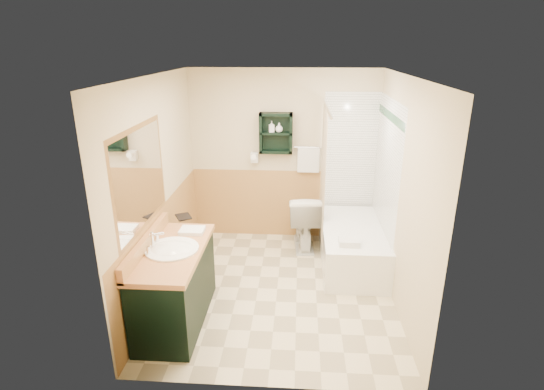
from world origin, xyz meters
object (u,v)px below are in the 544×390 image
at_px(wall_shelf, 276,133).
at_px(bathtub, 352,246).
at_px(soap_bottle_a, 272,130).
at_px(vanity, 175,286).
at_px(vanity_book, 176,210).
at_px(soap_bottle_b, 279,128).
at_px(toilet, 304,220).
at_px(hair_dryer, 254,157).

xyz_separation_m(wall_shelf, bathtub, (1.03, -0.74, -1.29)).
bearing_deg(soap_bottle_a, vanity, -112.21).
relative_size(vanity_book, soap_bottle_b, 1.62).
distance_m(soap_bottle_a, soap_bottle_b, 0.10).
xyz_separation_m(soap_bottle_a, soap_bottle_b, (0.10, 0.00, 0.02)).
bearing_deg(wall_shelf, bathtub, -35.74).
height_order(bathtub, toilet, toilet).
height_order(bathtub, soap_bottle_a, soap_bottle_a).
relative_size(hair_dryer, soap_bottle_b, 1.85).
height_order(wall_shelf, bathtub, wall_shelf).
bearing_deg(bathtub, toilet, 142.11).
distance_m(vanity_book, soap_bottle_b, 1.84).
bearing_deg(wall_shelf, hair_dryer, 175.24).
bearing_deg(toilet, bathtub, 137.78).
bearing_deg(soap_bottle_a, toilet, -28.30).
xyz_separation_m(vanity, soap_bottle_a, (0.84, 2.05, 1.20)).
bearing_deg(vanity_book, vanity, -105.61).
bearing_deg(soap_bottle_b, bathtub, -36.73).
bearing_deg(hair_dryer, bathtub, -29.92).
distance_m(vanity_book, soap_bottle_a, 1.77).
distance_m(bathtub, toilet, 0.80).
distance_m(bathtub, soap_bottle_b, 1.83).
relative_size(vanity, toilet, 1.62).
bearing_deg(bathtub, soap_bottle_a, 145.94).
relative_size(vanity, bathtub, 0.85).
height_order(vanity, vanity_book, vanity_book).
distance_m(hair_dryer, vanity, 2.30).
bearing_deg(vanity, toilet, 54.16).
xyz_separation_m(vanity, toilet, (1.30, 1.80, -0.02)).
relative_size(bathtub, toilet, 1.91).
distance_m(toilet, soap_bottle_a, 1.32).
distance_m(bathtub, vanity_book, 2.26).
relative_size(soap_bottle_a, soap_bottle_b, 1.18).
bearing_deg(hair_dryer, wall_shelf, -4.76).
relative_size(wall_shelf, bathtub, 0.37).
relative_size(vanity, soap_bottle_b, 9.84).
height_order(hair_dryer, vanity_book, hair_dryer).
bearing_deg(bathtub, hair_dryer, 150.08).
xyz_separation_m(hair_dryer, soap_bottle_b, (0.34, -0.03, 0.42)).
relative_size(toilet, vanity_book, 3.74).
bearing_deg(vanity_book, bathtub, -12.93).
xyz_separation_m(bathtub, toilet, (-0.62, 0.48, 0.13)).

